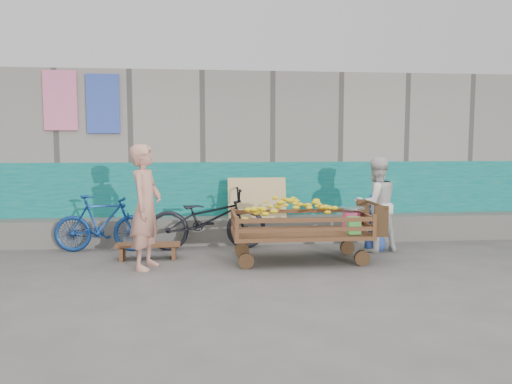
{
  "coord_description": "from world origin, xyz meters",
  "views": [
    {
      "loc": [
        -0.61,
        -6.23,
        1.73
      ],
      "look_at": [
        0.17,
        1.2,
        1.0
      ],
      "focal_mm": 35.0,
      "sensor_mm": 36.0,
      "label": 1
    }
  ],
  "objects": [
    {
      "name": "woman",
      "position": [
        2.13,
        1.44,
        0.76
      ],
      "size": [
        0.84,
        0.72,
        1.52
      ],
      "primitive_type": "imported",
      "rotation": [
        0.0,
        0.0,
        3.35
      ],
      "color": "silver",
      "rests_on": "ground"
    },
    {
      "name": "bicycle_dark",
      "position": [
        -0.55,
        1.85,
        0.5
      ],
      "size": [
        1.94,
        0.74,
        1.0
      ],
      "primitive_type": "imported",
      "rotation": [
        0.0,
        0.0,
        1.61
      ],
      "color": "black",
      "rests_on": "ground"
    },
    {
      "name": "bicycle_blue",
      "position": [
        -2.23,
        1.85,
        0.46
      ],
      "size": [
        1.53,
        0.48,
        0.91
      ],
      "primitive_type": "imported",
      "rotation": [
        0.0,
        0.0,
        1.54
      ],
      "color": "navy",
      "rests_on": "ground"
    },
    {
      "name": "bench",
      "position": [
        -1.45,
        1.24,
        0.17
      ],
      "size": [
        0.95,
        0.29,
        0.24
      ],
      "color": "#50331E",
      "rests_on": "ground"
    },
    {
      "name": "ground",
      "position": [
        0.0,
        0.0,
        0.0
      ],
      "size": [
        80.0,
        80.0,
        0.0
      ],
      "primitive_type": "plane",
      "color": "#514F49",
      "rests_on": "ground"
    },
    {
      "name": "child",
      "position": [
        2.13,
        1.45,
        0.47
      ],
      "size": [
        0.48,
        0.33,
        0.94
      ],
      "primitive_type": "imported",
      "rotation": [
        0.0,
        0.0,
        3.07
      ],
      "color": "#2C4BA5",
      "rests_on": "ground"
    },
    {
      "name": "banana_cart",
      "position": [
        0.75,
        0.87,
        0.63
      ],
      "size": [
        2.17,
        0.99,
        0.92
      ],
      "color": "#50331E",
      "rests_on": "ground"
    },
    {
      "name": "vendor_man",
      "position": [
        -1.41,
        0.69,
        0.86
      ],
      "size": [
        0.57,
        0.71,
        1.72
      ],
      "primitive_type": "imported",
      "rotation": [
        0.0,
        0.0,
        1.3
      ],
      "color": "tan",
      "rests_on": "ground"
    },
    {
      "name": "building_wall",
      "position": [
        -0.0,
        4.05,
        1.47
      ],
      "size": [
        12.0,
        3.5,
        3.0
      ],
      "color": "gray",
      "rests_on": "ground"
    }
  ]
}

